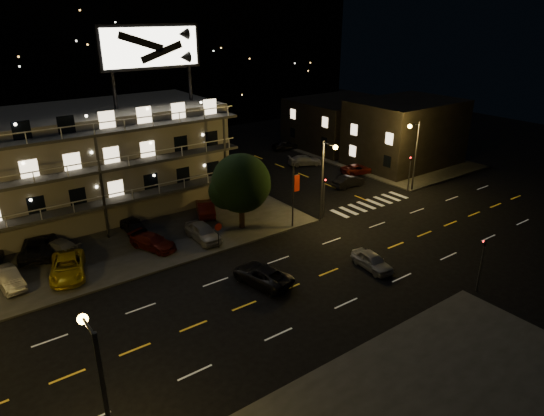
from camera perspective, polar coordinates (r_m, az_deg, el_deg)
ground at (r=37.85m, az=4.43°, el=-8.43°), size 140.00×140.00×0.00m
curb_nw at (r=49.00m, az=-24.41°, el=-2.94°), size 44.00×24.00×0.15m
curb_ne at (r=70.71m, az=12.53°, el=5.96°), size 16.00×24.00×0.15m
motel at (r=51.62m, az=-21.99°, el=4.96°), size 28.00×13.80×18.10m
side_bldg_front at (r=67.20m, az=15.36°, el=8.54°), size 14.06×10.00×8.50m
side_bldg_back at (r=75.19m, az=8.16°, el=9.92°), size 14.06×12.00×7.00m
hill_backdrop at (r=94.85m, az=-27.72°, el=15.16°), size 120.00×25.00×24.00m
streetlight_nc at (r=46.43m, az=6.26°, el=4.16°), size 0.44×1.92×8.00m
streetlight_ne at (r=56.43m, az=16.41°, el=6.65°), size 1.92×0.44×8.00m
streetlight_s at (r=22.13m, az=-19.40°, el=-19.56°), size 0.44×1.92×8.00m
signal_nw at (r=47.92m, az=6.14°, el=1.72°), size 0.20×0.27×4.60m
signal_sw at (r=38.28m, az=23.47°, el=-5.62°), size 0.20×0.27×4.60m
signal_ne at (r=57.09m, az=15.91°, el=4.37°), size 0.27×0.20×4.60m
banner_north at (r=45.15m, az=2.57°, el=1.68°), size 0.83×0.16×6.40m
stop_sign at (r=41.74m, az=-6.33°, el=-2.78°), size 0.91×0.11×2.61m
tree at (r=44.56m, az=-3.73°, el=2.73°), size 5.71×5.50×7.19m
lot_car_1 at (r=41.26m, az=-28.64°, el=-7.27°), size 1.96×4.30×1.37m
lot_car_2 at (r=40.85m, az=-22.92°, el=-6.41°), size 3.87×5.80×1.48m
lot_car_3 at (r=43.03m, az=-13.85°, el=-3.88°), size 3.39×4.80×1.29m
lot_car_4 at (r=43.75m, az=-8.13°, el=-2.80°), size 1.84×4.50×1.53m
lot_car_6 at (r=45.29m, az=-25.85°, el=-4.05°), size 4.20×6.03×1.53m
lot_car_7 at (r=44.77m, az=-23.86°, el=-4.18°), size 3.36×4.75×1.28m
lot_car_8 at (r=46.63m, az=-16.02°, el=-1.94°), size 1.89×4.20×1.40m
lot_car_9 at (r=48.92m, az=-7.84°, el=-0.02°), size 3.30×4.88×1.52m
side_car_0 at (r=57.60m, az=8.98°, el=3.13°), size 4.17×1.55×1.36m
side_car_1 at (r=62.52m, az=10.09°, el=4.54°), size 4.84×3.18×1.24m
side_car_2 at (r=65.26m, az=3.90°, el=5.61°), size 4.82×3.51×1.30m
side_car_3 at (r=72.59m, az=1.66°, el=7.43°), size 4.45×2.43×1.43m
road_car_east at (r=39.81m, az=11.69°, el=-6.12°), size 2.00×4.06×1.33m
road_car_west at (r=37.00m, az=-1.18°, el=-7.89°), size 3.31×5.38×1.39m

